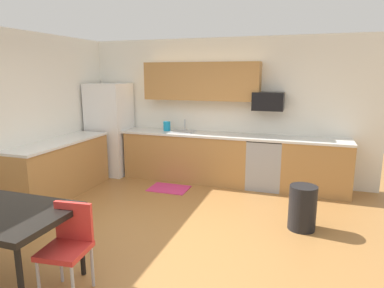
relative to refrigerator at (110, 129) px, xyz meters
name	(u,v)px	position (x,y,z in m)	size (l,w,h in m)	color
ground_plane	(167,234)	(2.18, -2.22, -0.92)	(12.00, 12.00, 0.00)	#9E6B38
wall_back	(219,110)	(2.18, 0.43, 0.43)	(5.80, 0.10, 2.70)	white
cabinet_run_back	(187,157)	(1.63, 0.08, -0.47)	(2.41, 0.60, 0.90)	#AD7A42
cabinet_run_back_right	(316,167)	(4.01, 0.08, -0.47)	(1.14, 0.60, 0.90)	#AD7A42
cabinet_run_left	(60,169)	(-0.12, -1.42, -0.47)	(0.60, 2.00, 0.90)	#AD7A42
countertop_back	(214,135)	(2.18, 0.08, 0.00)	(4.80, 0.64, 0.04)	silver
countertop_left	(58,142)	(-0.12, -1.42, 0.00)	(0.64, 2.00, 0.04)	silver
upper_cabinets_back	(201,81)	(1.88, 0.21, 0.98)	(2.20, 0.34, 0.70)	#AD7A42
refrigerator	(110,129)	(0.00, 0.00, 0.00)	(0.76, 0.70, 1.85)	white
oven_range	(265,163)	(3.14, 0.08, -0.47)	(0.60, 0.60, 0.91)	#999BA0
microwave	(268,101)	(3.14, 0.18, 0.64)	(0.54, 0.36, 0.32)	black
sink_basin	(182,135)	(1.54, 0.08, -0.04)	(0.48, 0.40, 0.14)	#A5A8AD
sink_faucet	(185,125)	(1.54, 0.26, 0.12)	(0.02, 0.02, 0.24)	#B2B5BA
chair_near_table	(69,242)	(1.75, -3.57, -0.42)	(0.44, 0.44, 0.85)	red
trash_bin	(302,208)	(3.82, -1.49, -0.62)	(0.36, 0.36, 0.60)	black
floor_mat	(169,188)	(1.52, -0.57, -0.92)	(0.70, 0.50, 0.01)	#CC3372
kettle	(167,127)	(1.20, 0.13, 0.10)	(0.14, 0.14, 0.20)	#198CBF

